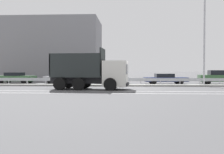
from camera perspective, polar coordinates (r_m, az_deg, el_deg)
ground_plane at (r=23.70m, az=4.37°, el=-2.48°), size 320.00×320.00×0.00m
lane_strip_0 at (r=20.78m, az=-5.65°, el=-3.06°), size 64.46×0.16×0.01m
lane_strip_1 at (r=18.92m, az=-6.53°, el=-3.53°), size 64.46×0.16×0.01m
median_island at (r=26.62m, az=4.24°, el=-1.82°), size 35.45×1.10×0.18m
median_guardrail at (r=27.99m, az=4.19°, el=-0.67°), size 64.46×0.09×0.78m
dump_truck at (r=22.33m, az=-2.88°, el=0.52°), size 6.68×3.15×3.49m
median_road_sign at (r=26.59m, az=0.98°, el=0.61°), size 0.74×0.16×2.30m
street_lamp_1 at (r=27.88m, az=19.61°, el=9.09°), size 0.71×2.58×9.64m
parked_car_2 at (r=33.93m, az=-20.24°, el=-0.13°), size 4.73×2.23×1.33m
parked_car_3 at (r=32.15m, az=-10.50°, el=-0.14°), size 4.51×1.81×1.41m
parked_car_4 at (r=31.17m, az=0.03°, el=-0.23°), size 3.91×1.86×1.29m
parked_car_5 at (r=30.96m, az=11.52°, el=-0.34°), size 5.01×2.28×1.22m
parked_car_6 at (r=32.56m, az=22.09°, el=-0.04°), size 4.45×2.27×1.61m
background_building_0 at (r=47.97m, az=-13.18°, el=5.79°), size 17.24×10.04×10.35m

